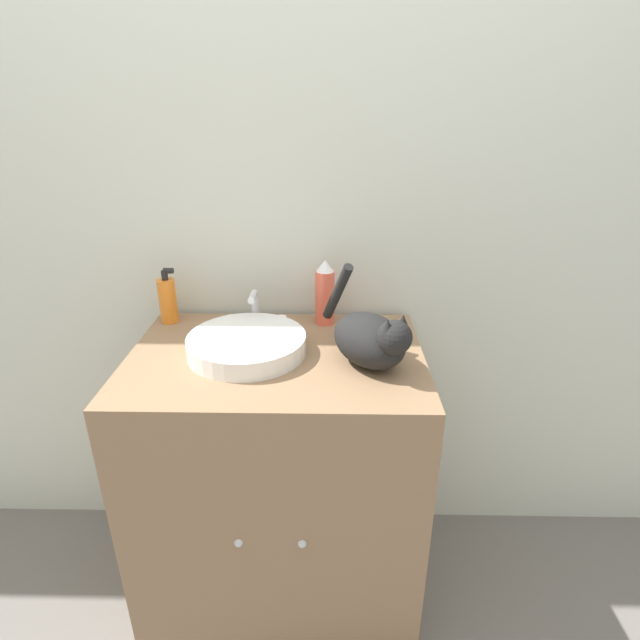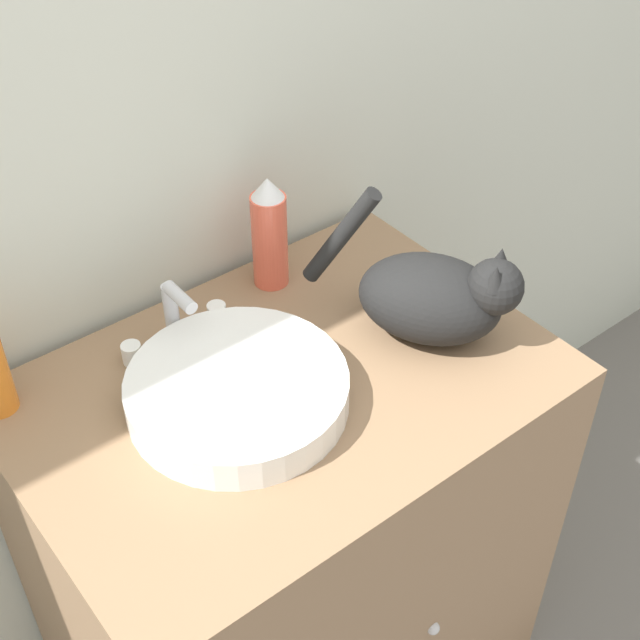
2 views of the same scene
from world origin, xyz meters
name	(u,v)px [view 2 (image 2 of 2)]	position (x,y,z in m)	size (l,w,h in m)	color
wall_back	(147,98)	(0.00, 0.63, 1.25)	(6.00, 0.05, 2.50)	silver
vanity_cabinet	(291,555)	(0.00, 0.29, 0.45)	(0.84, 0.60, 0.90)	#8C6B4C
sink_basin	(237,392)	(-0.08, 0.30, 0.93)	(0.34, 0.34, 0.05)	white
faucet	(174,319)	(-0.08, 0.47, 0.95)	(0.19, 0.09, 0.13)	silver
cat	(436,295)	(0.26, 0.24, 0.98)	(0.26, 0.33, 0.26)	black
spray_bottle	(269,233)	(0.14, 0.52, 1.00)	(0.06, 0.06, 0.21)	#EF6047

